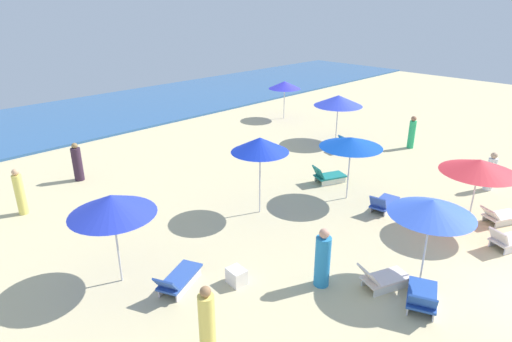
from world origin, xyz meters
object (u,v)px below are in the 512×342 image
at_px(lounge_chair_0_0, 178,279).
at_px(lounge_chair_2_1, 328,176).
at_px(umbrella_5, 432,208).
at_px(lounge_chair_6_0, 500,216).
at_px(beachgoer_2, 412,133).
at_px(lounge_chair_2_0, 383,203).
at_px(umbrella_6, 480,166).
at_px(beachgoer_1, 207,322).
at_px(umbrella_1, 285,85).
at_px(umbrella_4, 338,101).
at_px(beachgoer_6, 20,193).
at_px(cooler_box_0, 237,276).
at_px(umbrella_2, 351,142).
at_px(umbrella_0, 112,205).
at_px(umbrella_3, 260,145).
at_px(lounge_chair_6_1, 509,240).
at_px(lounge_chair_5_0, 422,297).
at_px(beachgoer_5, 323,259).
at_px(beachgoer_3, 491,172).
at_px(beachgoer_4, 77,163).
at_px(lounge_chair_5_1, 382,278).
at_px(lounge_chair_4_0, 351,145).

xyz_separation_m(lounge_chair_0_0, lounge_chair_2_1, (8.20, 1.38, 0.02)).
distance_m(umbrella_5, lounge_chair_6_0, 5.23).
bearing_deg(beachgoer_2, lounge_chair_2_0, 29.06).
height_order(umbrella_6, beachgoer_1, umbrella_6).
height_order(umbrella_1, umbrella_6, umbrella_6).
xyz_separation_m(umbrella_4, beachgoer_6, (-14.18, 2.81, -1.33)).
distance_m(beachgoer_1, cooler_box_0, 2.40).
bearing_deg(umbrella_2, beachgoer_6, 141.33).
bearing_deg(umbrella_0, umbrella_3, 2.15).
bearing_deg(lounge_chair_6_1, beachgoer_1, 91.87).
height_order(lounge_chair_5_0, lounge_chair_6_0, lounge_chair_5_0).
bearing_deg(umbrella_2, umbrella_6, -78.10).
distance_m(lounge_chair_2_0, beachgoer_5, 5.08).
xyz_separation_m(umbrella_4, beachgoer_1, (-13.63, -6.47, -1.36)).
relative_size(lounge_chair_0_0, umbrella_6, 0.68).
height_order(beachgoer_3, beachgoer_4, beachgoer_4).
bearing_deg(lounge_chair_2_1, beachgoer_2, -70.08).
height_order(lounge_chair_5_1, beachgoer_2, beachgoer_2).
height_order(umbrella_2, lounge_chair_5_0, umbrella_2).
xyz_separation_m(umbrella_4, beachgoer_3, (-0.85, -7.67, -1.40)).
bearing_deg(lounge_chair_4_0, umbrella_4, -6.71).
bearing_deg(beachgoer_3, cooler_box_0, -108.71).
height_order(beachgoer_2, cooler_box_0, beachgoer_2).
distance_m(beachgoer_1, beachgoer_4, 10.99).
distance_m(lounge_chair_0_0, beachgoer_3, 12.46).
relative_size(lounge_chair_5_0, beachgoer_4, 0.97).
xyz_separation_m(umbrella_0, beachgoer_1, (0.08, -3.47, -1.46)).
relative_size(beachgoer_3, beachgoer_5, 0.93).
xyz_separation_m(umbrella_6, beachgoer_5, (-5.67, 1.52, -1.38)).
relative_size(lounge_chair_0_0, lounge_chair_5_0, 1.04).
bearing_deg(umbrella_6, lounge_chair_5_0, -171.57).
distance_m(beachgoer_2, beachgoer_5, 12.39).
relative_size(beachgoer_3, beachgoer_6, 0.92).
bearing_deg(umbrella_1, lounge_chair_6_1, -113.63).
bearing_deg(lounge_chair_0_0, lounge_chair_4_0, -100.54).
xyz_separation_m(umbrella_0, lounge_chair_2_1, (9.07, 0.08, -1.93)).
relative_size(umbrella_3, umbrella_4, 1.11).
distance_m(lounge_chair_2_1, umbrella_4, 5.78).
xyz_separation_m(umbrella_1, beachgoer_2, (0.22, -8.10, -1.27)).
bearing_deg(lounge_chair_4_0, lounge_chair_5_0, 150.70).
bearing_deg(lounge_chair_2_0, lounge_chair_0_0, 71.93).
height_order(lounge_chair_5_1, lounge_chair_6_0, lounge_chair_5_1).
bearing_deg(lounge_chair_6_1, umbrella_4, -5.45).
xyz_separation_m(umbrella_0, lounge_chair_6_1, (8.87, -6.58, -1.94)).
xyz_separation_m(lounge_chair_4_0, beachgoer_4, (-10.89, 5.68, 0.45)).
relative_size(umbrella_0, beachgoer_4, 1.57).
xyz_separation_m(beachgoer_2, beachgoer_4, (-13.26, 7.52, -0.04)).
xyz_separation_m(umbrella_0, umbrella_6, (9.23, -5.29, -0.07)).
bearing_deg(beachgoer_4, umbrella_6, 136.08).
bearing_deg(umbrella_5, beachgoer_3, 6.50).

